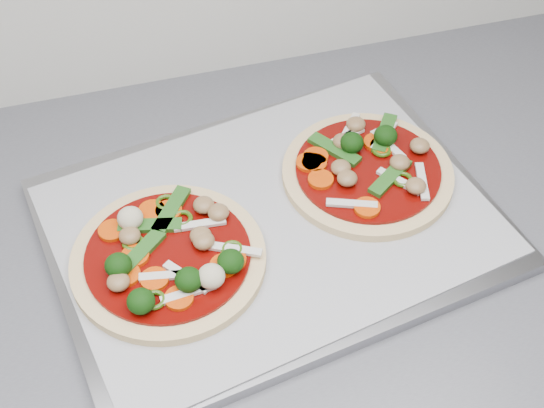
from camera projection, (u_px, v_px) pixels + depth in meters
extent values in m
cube|color=gray|center=(272.00, 224.00, 0.72)|extent=(0.45, 0.37, 0.01)
cube|color=#A3A3A8|center=(272.00, 219.00, 0.72)|extent=(0.44, 0.36, 0.00)
cylinder|color=#F0CE88|center=(169.00, 259.00, 0.68)|extent=(0.18, 0.18, 0.01)
cylinder|color=#650001|center=(168.00, 255.00, 0.67)|extent=(0.15, 0.15, 0.00)
cube|color=#275F1F|center=(150.00, 226.00, 0.69)|extent=(0.06, 0.03, 0.00)
torus|color=#2E4E0D|center=(182.00, 219.00, 0.69)|extent=(0.03, 0.03, 0.00)
cylinder|color=#E35406|center=(126.00, 275.00, 0.65)|extent=(0.03, 0.03, 0.00)
cylinder|color=#E35406|center=(152.00, 211.00, 0.70)|extent=(0.03, 0.03, 0.00)
cylinder|color=#E35406|center=(232.00, 260.00, 0.66)|extent=(0.03, 0.03, 0.00)
cube|color=silver|center=(188.00, 293.00, 0.64)|extent=(0.05, 0.01, 0.00)
cylinder|color=#E35406|center=(135.00, 256.00, 0.67)|extent=(0.03, 0.03, 0.00)
cube|color=silver|center=(200.00, 224.00, 0.69)|extent=(0.05, 0.01, 0.00)
ellipsoid|color=beige|center=(211.00, 276.00, 0.64)|extent=(0.03, 0.03, 0.02)
cube|color=#275F1F|center=(171.00, 210.00, 0.70)|extent=(0.05, 0.06, 0.00)
ellipsoid|color=#133809|center=(141.00, 301.00, 0.62)|extent=(0.03, 0.03, 0.02)
cube|color=silver|center=(186.00, 277.00, 0.65)|extent=(0.04, 0.04, 0.00)
cube|color=silver|center=(235.00, 249.00, 0.67)|extent=(0.05, 0.03, 0.00)
ellipsoid|color=olive|center=(204.00, 241.00, 0.67)|extent=(0.03, 0.03, 0.01)
ellipsoid|color=olive|center=(204.00, 205.00, 0.70)|extent=(0.03, 0.03, 0.01)
cylinder|color=#E35406|center=(179.00, 298.00, 0.64)|extent=(0.03, 0.03, 0.00)
torus|color=#2E4E0D|center=(232.00, 250.00, 0.67)|extent=(0.03, 0.03, 0.00)
ellipsoid|color=#133809|center=(118.00, 265.00, 0.65)|extent=(0.03, 0.03, 0.02)
ellipsoid|color=olive|center=(201.00, 236.00, 0.68)|extent=(0.02, 0.02, 0.01)
cube|color=#275F1F|center=(140.00, 253.00, 0.67)|extent=(0.05, 0.05, 0.00)
ellipsoid|color=olive|center=(118.00, 282.00, 0.64)|extent=(0.02, 0.02, 0.01)
ellipsoid|color=#133809|center=(189.00, 280.00, 0.64)|extent=(0.03, 0.03, 0.02)
cube|color=silver|center=(167.00, 276.00, 0.65)|extent=(0.05, 0.02, 0.00)
torus|color=#2E4E0D|center=(154.00, 300.00, 0.63)|extent=(0.03, 0.03, 0.00)
cylinder|color=#E35406|center=(169.00, 211.00, 0.70)|extent=(0.03, 0.03, 0.00)
ellipsoid|color=olive|center=(130.00, 236.00, 0.68)|extent=(0.03, 0.03, 0.01)
ellipsoid|color=olive|center=(218.00, 212.00, 0.69)|extent=(0.02, 0.02, 0.01)
torus|color=#2E4E0D|center=(133.00, 243.00, 0.68)|extent=(0.02, 0.02, 0.00)
cylinder|color=#E35406|center=(155.00, 279.00, 0.65)|extent=(0.03, 0.03, 0.00)
ellipsoid|color=#133809|center=(231.00, 261.00, 0.65)|extent=(0.03, 0.03, 0.02)
cylinder|color=#E35406|center=(224.00, 265.00, 0.66)|extent=(0.03, 0.03, 0.00)
torus|color=#2E4E0D|center=(166.00, 203.00, 0.71)|extent=(0.02, 0.02, 0.00)
cylinder|color=#E35406|center=(112.00, 231.00, 0.69)|extent=(0.04, 0.04, 0.00)
ellipsoid|color=beige|center=(130.00, 218.00, 0.69)|extent=(0.03, 0.03, 0.02)
cylinder|color=#F0CE88|center=(367.00, 173.00, 0.75)|extent=(0.17, 0.17, 0.01)
cylinder|color=#650001|center=(368.00, 169.00, 0.74)|extent=(0.15, 0.15, 0.00)
cube|color=#275F1F|center=(385.00, 133.00, 0.77)|extent=(0.04, 0.06, 0.00)
cylinder|color=#E35406|center=(376.00, 142.00, 0.76)|extent=(0.03, 0.03, 0.00)
ellipsoid|color=olive|center=(416.00, 186.00, 0.72)|extent=(0.03, 0.03, 0.01)
cylinder|color=#E35406|center=(309.00, 162.00, 0.74)|extent=(0.03, 0.03, 0.00)
cube|color=silver|center=(344.00, 138.00, 0.77)|extent=(0.05, 0.02, 0.00)
ellipsoid|color=olive|center=(341.00, 168.00, 0.73)|extent=(0.02, 0.02, 0.01)
ellipsoid|color=olive|center=(400.00, 162.00, 0.74)|extent=(0.03, 0.03, 0.01)
cube|color=silver|center=(352.00, 204.00, 0.71)|extent=(0.05, 0.02, 0.00)
cube|color=silver|center=(349.00, 128.00, 0.78)|extent=(0.04, 0.04, 0.00)
torus|color=#2E4E0D|center=(383.00, 143.00, 0.76)|extent=(0.03, 0.03, 0.00)
cylinder|color=#E35406|center=(382.00, 147.00, 0.76)|extent=(0.03, 0.03, 0.00)
cube|color=silver|center=(384.00, 136.00, 0.77)|extent=(0.04, 0.04, 0.00)
cube|color=silver|center=(422.00, 181.00, 0.73)|extent=(0.02, 0.05, 0.00)
ellipsoid|color=#133809|center=(386.00, 136.00, 0.76)|extent=(0.03, 0.03, 0.02)
ellipsoid|color=olive|center=(356.00, 124.00, 0.78)|extent=(0.02, 0.02, 0.01)
torus|color=#2E4E0D|center=(382.00, 150.00, 0.76)|extent=(0.02, 0.02, 0.00)
cube|color=silver|center=(399.00, 181.00, 0.73)|extent=(0.03, 0.04, 0.00)
ellipsoid|color=#133809|center=(352.00, 143.00, 0.75)|extent=(0.03, 0.03, 0.02)
cylinder|color=#E35406|center=(367.00, 208.00, 0.71)|extent=(0.03, 0.03, 0.00)
ellipsoid|color=olive|center=(420.00, 146.00, 0.75)|extent=(0.03, 0.03, 0.01)
cube|color=#275F1F|center=(334.00, 149.00, 0.76)|extent=(0.04, 0.06, 0.00)
ellipsoid|color=olive|center=(343.00, 141.00, 0.76)|extent=(0.02, 0.02, 0.01)
cylinder|color=#E35406|center=(321.00, 180.00, 0.73)|extent=(0.03, 0.03, 0.00)
cube|color=silver|center=(388.00, 145.00, 0.76)|extent=(0.02, 0.05, 0.00)
cube|color=#275F1F|center=(390.00, 176.00, 0.73)|extent=(0.06, 0.05, 0.00)
cylinder|color=#E35406|center=(316.00, 157.00, 0.75)|extent=(0.03, 0.03, 0.00)
cylinder|color=#E35406|center=(314.00, 163.00, 0.74)|extent=(0.03, 0.03, 0.00)
torus|color=#2E4E0D|center=(403.00, 180.00, 0.73)|extent=(0.03, 0.03, 0.00)
ellipsoid|color=olive|center=(347.00, 178.00, 0.72)|extent=(0.03, 0.03, 0.01)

